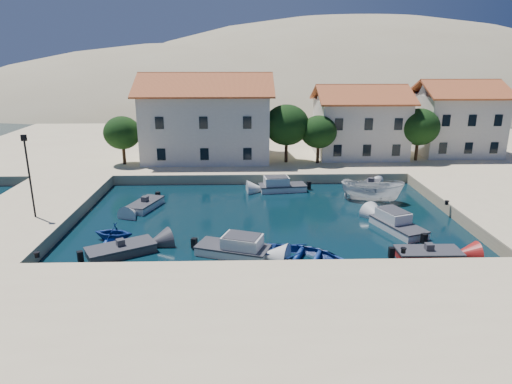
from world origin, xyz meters
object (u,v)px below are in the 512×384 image
lamppost (28,168)px  cabin_cruiser_east (398,225)px  building_right (456,116)px  cabin_cruiser_south (233,248)px  boat_east (371,201)px  building_left (207,116)px  building_mid (360,120)px  rowboat_south (303,261)px

lamppost → cabin_cruiser_east: size_ratio=1.21×
building_right → lamppost: bearing=-152.1°
cabin_cruiser_east → cabin_cruiser_south: bearing=87.6°
cabin_cruiser_south → boat_east: bearing=61.9°
cabin_cruiser_south → building_left: bearing=117.4°
building_left → building_mid: bearing=3.2°
building_left → building_right: size_ratio=1.56×
building_left → rowboat_south: 27.93m
building_left → cabin_cruiser_south: bearing=-82.2°
boat_east → cabin_cruiser_south: bearing=151.1°
cabin_cruiser_east → lamppost: bearing=67.8°
building_left → cabin_cruiser_south: 25.79m
building_right → boat_east: size_ratio=1.70×
cabin_cruiser_east → building_mid: bearing=-25.8°
building_mid → building_right: building_right is taller
cabin_cruiser_south → boat_east: (12.29, 11.18, -0.48)m
lamppost → boat_east: size_ratio=1.12×
building_left → boat_east: (15.73, -13.80, -5.94)m
cabin_cruiser_south → cabin_cruiser_east: size_ratio=1.01×
building_left → cabin_cruiser_east: size_ratio=2.86×
building_mid → rowboat_south: (-10.05, -27.11, -5.22)m
boat_east → building_left: bearing=67.6°
rowboat_south → cabin_cruiser_east: size_ratio=1.05×
lamppost → rowboat_south: (19.45, -6.11, -4.75)m
building_mid → cabin_cruiser_east: size_ratio=2.04×
boat_east → cabin_cruiser_east: bearing=-160.9°
lamppost → cabin_cruiser_east: lamppost is taller
cabin_cruiser_south → rowboat_south: bearing=5.4°
building_left → boat_east: 21.75m
building_left → lamppost: 23.10m
building_left → cabin_cruiser_south: (3.44, -24.97, -5.46)m
building_mid → cabin_cruiser_south: 30.15m
building_right → cabin_cruiser_east: size_ratio=1.84×
building_mid → rowboat_south: bearing=-110.3°
building_left → lamppost: (-11.50, -20.00, -1.18)m
rowboat_south → cabin_cruiser_east: cabin_cruiser_east is taller
cabin_cruiser_east → boat_east: (-0.03, 7.26, -0.48)m
building_right → boat_east: bearing=-132.1°
rowboat_south → cabin_cruiser_east: 9.31m
building_right → rowboat_south: size_ratio=1.75×
cabin_cruiser_east → boat_east: cabin_cruiser_east is taller
lamppost → cabin_cruiser_south: (14.94, -4.97, -4.28)m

